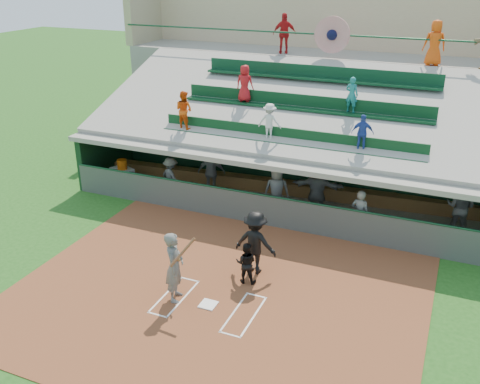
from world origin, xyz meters
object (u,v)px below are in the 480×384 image
at_px(batter_at_plate, 175,267).
at_px(water_cooler, 122,164).
at_px(white_table, 123,177).
at_px(catcher, 246,263).
at_px(home_plate, 208,304).

distance_m(batter_at_plate, water_cooler, 8.31).
bearing_deg(batter_at_plate, white_table, 133.88).
bearing_deg(white_table, catcher, -9.26).
distance_m(catcher, white_table, 8.56).
bearing_deg(home_plate, catcher, 71.27).
height_order(home_plate, batter_at_plate, batter_at_plate).
bearing_deg(water_cooler, home_plate, -41.64).
bearing_deg(catcher, home_plate, 60.77).
height_order(batter_at_plate, white_table, batter_at_plate).
xyz_separation_m(batter_at_plate, water_cooler, (-5.75, 6.00, -0.03)).
bearing_deg(home_plate, white_table, 138.41).
height_order(catcher, water_cooler, catcher).
distance_m(home_plate, white_table, 9.04).
bearing_deg(home_plate, batter_at_plate, -176.64).
height_order(white_table, water_cooler, water_cooler).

